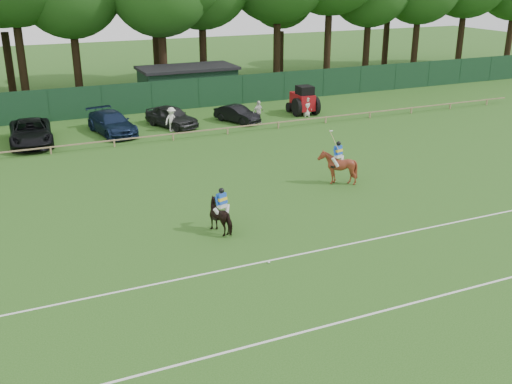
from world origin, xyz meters
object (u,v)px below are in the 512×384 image
hatch_grey (172,116)px  polo_ball (269,262)px  estate_black (237,114)px  spectator_mid (258,112)px  spectator_right (307,107)px  suv_black (31,132)px  sedan_navy (112,123)px  spectator_left (172,119)px  tractor (303,101)px  horse_chestnut (337,167)px  utility_shed (188,84)px  horse_dark (222,216)px

hatch_grey → polo_ball: bearing=-120.4°
estate_black → spectator_mid: bearing=-58.6°
spectator_right → polo_ball: 25.57m
suv_black → spectator_mid: bearing=0.3°
suv_black → estate_black: size_ratio=1.51×
spectator_mid → sedan_navy: bearing=156.2°
sedan_navy → spectator_mid: (10.75, -1.35, 0.08)m
spectator_left → tractor: size_ratio=0.62×
suv_black → horse_chestnut: bearing=-42.9°
utility_shed → horse_dark: bearing=-105.0°
estate_black → spectator_right: bearing=-29.6°
estate_black → polo_ball: 23.53m
horse_chestnut → hatch_grey: (-4.60, 15.80, -0.16)m
spectator_right → hatch_grey: bearing=-173.7°
spectator_left → polo_ball: size_ratio=19.35×
spectator_left → sedan_navy: bearing=144.7°
hatch_grey → estate_black: size_ratio=1.20×
sedan_navy → spectator_right: (15.15, -0.95, -0.00)m
horse_chestnut → tractor: (6.25, 15.50, 0.16)m
estate_black → spectator_mid: (1.36, -0.92, 0.23)m
spectator_left → tractor: (11.21, 0.96, 0.22)m
horse_dark → suv_black: size_ratio=0.30×
hatch_grey → spectator_left: 1.32m
sedan_navy → hatch_grey: (4.43, 0.22, -0.00)m
horse_chestnut → spectator_left: (-4.96, 14.54, -0.06)m
spectator_left → polo_ball: bearing=-117.3°
utility_shed → tractor: bearing=-51.6°
horse_chestnut → spectator_left: bearing=-88.2°
hatch_grey → spectator_right: hatch_grey is taller
spectator_right → sedan_navy: bearing=-171.1°
hatch_grey → spectator_right: size_ratio=2.95×
estate_black → polo_ball: size_ratio=42.33×
hatch_grey → tractor: size_ratio=1.61×
spectator_mid → tractor: bearing=-1.0°
horse_dark → suv_black: suv_black is taller
horse_dark → spectator_left: (3.03, 17.93, 0.14)m
spectator_mid → spectator_right: spectator_mid is taller
utility_shed → spectator_left: bearing=-114.4°
sedan_navy → hatch_grey: 4.43m
horse_dark → utility_shed: size_ratio=0.21×
horse_dark → spectator_left: 18.18m
spectator_right → utility_shed: bearing=137.8°
spectator_right → estate_black: bearing=-172.6°
tractor → suv_black: bearing=-176.1°
suv_black → hatch_grey: 9.92m
suv_black → tractor: bearing=4.4°
horse_dark → spectator_mid: 20.12m
horse_dark → sedan_navy: size_ratio=0.32×
polo_ball → tractor: (13.67, 22.54, 1.05)m
spectator_left → spectator_mid: bearing=-23.4°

